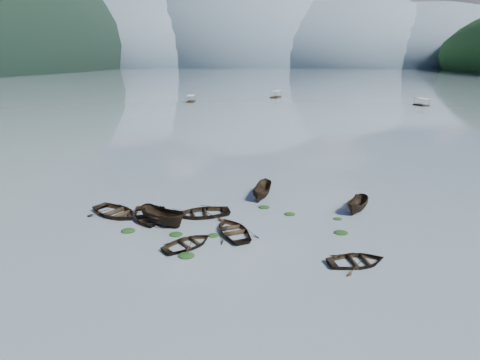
# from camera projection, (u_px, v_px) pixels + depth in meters

# --- Properties ---
(ground_plane) EXTENTS (2400.00, 2400.00, 0.00)m
(ground_plane) POSITION_uv_depth(u_px,v_px,m) (226.00, 266.00, 24.12)
(ground_plane) COLOR slate
(haze_mtn_a) EXTENTS (520.00, 520.00, 280.00)m
(haze_mtn_a) POSITION_uv_depth(u_px,v_px,m) (160.00, 66.00, 897.62)
(haze_mtn_a) COLOR #475666
(haze_mtn_a) RESTS_ON ground
(haze_mtn_b) EXTENTS (520.00, 520.00, 340.00)m
(haze_mtn_b) POSITION_uv_depth(u_px,v_px,m) (243.00, 67.00, 883.47)
(haze_mtn_b) COLOR #475666
(haze_mtn_b) RESTS_ON ground
(haze_mtn_c) EXTENTS (520.00, 520.00, 260.00)m
(haze_mtn_c) POSITION_uv_depth(u_px,v_px,m) (328.00, 67.00, 869.33)
(haze_mtn_c) COLOR #475666
(haze_mtn_c) RESTS_ON ground
(haze_mtn_d) EXTENTS (520.00, 520.00, 220.00)m
(haze_mtn_d) POSITION_uv_depth(u_px,v_px,m) (408.00, 67.00, 856.60)
(haze_mtn_d) COLOR #475666
(haze_mtn_d) RESTS_ON ground
(rowboat_0) EXTENTS (4.97, 5.57, 0.95)m
(rowboat_0) POSITION_uv_depth(u_px,v_px,m) (147.00, 219.00, 31.25)
(rowboat_0) COLOR black
(rowboat_0) RESTS_ON ground
(rowboat_1) EXTENTS (4.67, 4.64, 0.80)m
(rowboat_1) POSITION_uv_depth(u_px,v_px,m) (188.00, 246.00, 26.68)
(rowboat_1) COLOR black
(rowboat_1) RESTS_ON ground
(rowboat_2) EXTENTS (4.73, 3.61, 1.73)m
(rowboat_2) POSITION_uv_depth(u_px,v_px,m) (163.00, 225.00, 30.17)
(rowboat_2) COLOR black
(rowboat_2) RESTS_ON ground
(rowboat_3) EXTENTS (4.71, 5.30, 0.91)m
(rowboat_3) POSITION_uv_depth(u_px,v_px,m) (234.00, 233.00, 28.67)
(rowboat_3) COLOR black
(rowboat_3) RESTS_ON ground
(rowboat_4) EXTENTS (4.46, 3.67, 0.81)m
(rowboat_4) POSITION_uv_depth(u_px,v_px,m) (357.00, 264.00, 24.34)
(rowboat_4) COLOR black
(rowboat_4) RESTS_ON ground
(rowboat_5) EXTENTS (3.06, 3.94, 1.44)m
(rowboat_5) POSITION_uv_depth(u_px,v_px,m) (357.00, 211.00, 32.92)
(rowboat_5) COLOR black
(rowboat_5) RESTS_ON ground
(rowboat_6) EXTENTS (5.92, 5.47, 1.00)m
(rowboat_6) POSITION_uv_depth(u_px,v_px,m) (116.00, 215.00, 32.06)
(rowboat_6) COLOR black
(rowboat_6) RESTS_ON ground
(rowboat_7) EXTENTS (5.47, 4.58, 0.97)m
(rowboat_7) POSITION_uv_depth(u_px,v_px,m) (202.00, 216.00, 31.94)
(rowboat_7) COLOR black
(rowboat_7) RESTS_ON ground
(rowboat_8) EXTENTS (2.30, 4.22, 1.54)m
(rowboat_8) POSITION_uv_depth(u_px,v_px,m) (262.00, 197.00, 36.33)
(rowboat_8) COLOR black
(rowboat_8) RESTS_ON ground
(weed_clump_0) EXTENTS (1.04, 0.85, 0.23)m
(weed_clump_0) POSITION_uv_depth(u_px,v_px,m) (176.00, 235.00, 28.39)
(weed_clump_0) COLOR black
(weed_clump_0) RESTS_ON ground
(weed_clump_1) EXTENTS (0.89, 0.71, 0.19)m
(weed_clump_1) POSITION_uv_depth(u_px,v_px,m) (214.00, 236.00, 28.24)
(weed_clump_1) COLOR black
(weed_clump_1) RESTS_ON ground
(weed_clump_2) EXTENTS (1.15, 0.92, 0.25)m
(weed_clump_2) POSITION_uv_depth(u_px,v_px,m) (186.00, 256.00, 25.28)
(weed_clump_2) COLOR black
(weed_clump_2) RESTS_ON ground
(weed_clump_3) EXTENTS (0.77, 0.65, 0.17)m
(weed_clump_3) POSITION_uv_depth(u_px,v_px,m) (337.00, 219.00, 31.23)
(weed_clump_3) COLOR black
(weed_clump_3) RESTS_ON ground
(weed_clump_4) EXTENTS (1.09, 0.86, 0.22)m
(weed_clump_4) POSITION_uv_depth(u_px,v_px,m) (341.00, 233.00, 28.68)
(weed_clump_4) COLOR black
(weed_clump_4) RESTS_ON ground
(weed_clump_5) EXTENTS (1.14, 0.92, 0.24)m
(weed_clump_5) POSITION_uv_depth(u_px,v_px,m) (128.00, 231.00, 28.99)
(weed_clump_5) COLOR black
(weed_clump_5) RESTS_ON ground
(weed_clump_6) EXTENTS (1.03, 0.86, 0.21)m
(weed_clump_6) POSITION_uv_depth(u_px,v_px,m) (264.00, 208.00, 33.68)
(weed_clump_6) COLOR black
(weed_clump_6) RESTS_ON ground
(weed_clump_7) EXTENTS (0.94, 0.76, 0.21)m
(weed_clump_7) POSITION_uv_depth(u_px,v_px,m) (290.00, 214.00, 32.18)
(weed_clump_7) COLOR black
(weed_clump_7) RESTS_ON ground
(pontoon_left) EXTENTS (2.44, 5.40, 2.04)m
(pontoon_left) POSITION_uv_depth(u_px,v_px,m) (191.00, 102.00, 120.18)
(pontoon_left) COLOR black
(pontoon_left) RESTS_ON ground
(pontoon_centre) EXTENTS (4.31, 6.46, 2.29)m
(pontoon_centre) POSITION_uv_depth(u_px,v_px,m) (276.00, 98.00, 135.22)
(pontoon_centre) COLOR black
(pontoon_centre) RESTS_ON ground
(pontoon_right) EXTENTS (3.11, 5.57, 2.02)m
(pontoon_right) POSITION_uv_depth(u_px,v_px,m) (421.00, 105.00, 111.00)
(pontoon_right) COLOR black
(pontoon_right) RESTS_ON ground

